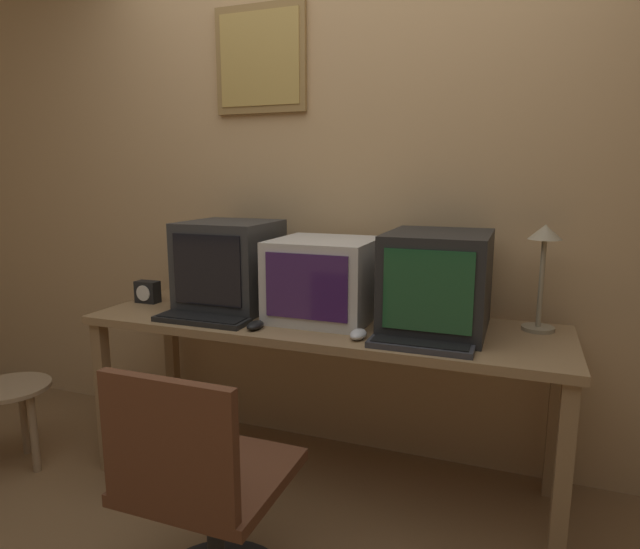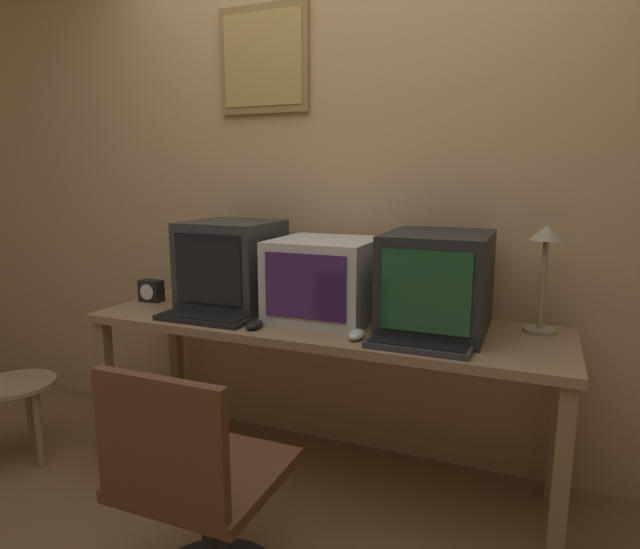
{
  "view_description": "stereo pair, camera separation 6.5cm",
  "coord_description": "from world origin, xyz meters",
  "px_view_note": "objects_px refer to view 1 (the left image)",
  "views": [
    {
      "loc": [
        0.79,
        -1.14,
        1.38
      ],
      "look_at": [
        0.0,
        0.94,
        0.96
      ],
      "focal_mm": 30.0,
      "sensor_mm": 36.0,
      "label": 1
    },
    {
      "loc": [
        0.85,
        -1.12,
        1.38
      ],
      "look_at": [
        0.0,
        0.94,
        0.96
      ],
      "focal_mm": 30.0,
      "sensor_mm": 36.0,
      "label": 2
    }
  ],
  "objects_px": {
    "desk_clock": "(147,292)",
    "desk_lamp": "(543,256)",
    "side_stool": "(11,403)",
    "monitor_left": "(230,265)",
    "monitor_right": "(437,281)",
    "office_chair": "(204,506)",
    "keyboard_main": "(202,319)",
    "monitor_center": "(325,279)",
    "mouse_near_keyboard": "(255,325)",
    "keyboard_side": "(421,344)",
    "mouse_far_corner": "(358,334)"
  },
  "relations": [
    {
      "from": "monitor_center",
      "to": "side_stool",
      "type": "distance_m",
      "value": 1.6
    },
    {
      "from": "monitor_right",
      "to": "mouse_far_corner",
      "type": "distance_m",
      "value": 0.4
    },
    {
      "from": "monitor_left",
      "to": "keyboard_main",
      "type": "relative_size",
      "value": 0.98
    },
    {
      "from": "side_stool",
      "to": "monitor_left",
      "type": "bearing_deg",
      "value": 27.07
    },
    {
      "from": "monitor_right",
      "to": "desk_clock",
      "type": "xyz_separation_m",
      "value": [
        -1.4,
        -0.04,
        -0.15
      ]
    },
    {
      "from": "side_stool",
      "to": "keyboard_side",
      "type": "bearing_deg",
      "value": 5.9
    },
    {
      "from": "keyboard_side",
      "to": "desk_clock",
      "type": "xyz_separation_m",
      "value": [
        -1.39,
        0.22,
        0.04
      ]
    },
    {
      "from": "monitor_left",
      "to": "desk_clock",
      "type": "height_order",
      "value": "monitor_left"
    },
    {
      "from": "desk_clock",
      "to": "desk_lamp",
      "type": "height_order",
      "value": "desk_lamp"
    },
    {
      "from": "desk_clock",
      "to": "keyboard_main",
      "type": "bearing_deg",
      "value": -25.61
    },
    {
      "from": "side_stool",
      "to": "desk_lamp",
      "type": "bearing_deg",
      "value": 14.26
    },
    {
      "from": "monitor_left",
      "to": "monitor_center",
      "type": "xyz_separation_m",
      "value": [
        0.49,
        -0.02,
        -0.03
      ]
    },
    {
      "from": "monitor_left",
      "to": "office_chair",
      "type": "relative_size",
      "value": 0.49
    },
    {
      "from": "monitor_left",
      "to": "monitor_right",
      "type": "distance_m",
      "value": 0.97
    },
    {
      "from": "keyboard_side",
      "to": "mouse_far_corner",
      "type": "relative_size",
      "value": 3.75
    },
    {
      "from": "desk_lamp",
      "to": "side_stool",
      "type": "height_order",
      "value": "desk_lamp"
    },
    {
      "from": "monitor_left",
      "to": "mouse_far_corner",
      "type": "distance_m",
      "value": 0.78
    },
    {
      "from": "mouse_near_keyboard",
      "to": "desk_clock",
      "type": "xyz_separation_m",
      "value": [
        -0.71,
        0.23,
        0.04
      ]
    },
    {
      "from": "monitor_right",
      "to": "office_chair",
      "type": "distance_m",
      "value": 1.19
    },
    {
      "from": "mouse_far_corner",
      "to": "keyboard_side",
      "type": "bearing_deg",
      "value": -3.33
    },
    {
      "from": "keyboard_side",
      "to": "desk_clock",
      "type": "relative_size",
      "value": 3.33
    },
    {
      "from": "monitor_center",
      "to": "keyboard_main",
      "type": "bearing_deg",
      "value": -151.7
    },
    {
      "from": "monitor_left",
      "to": "desk_clock",
      "type": "bearing_deg",
      "value": -172.14
    },
    {
      "from": "keyboard_main",
      "to": "mouse_far_corner",
      "type": "distance_m",
      "value": 0.7
    },
    {
      "from": "desk_lamp",
      "to": "keyboard_side",
      "type": "bearing_deg",
      "value": -136.31
    },
    {
      "from": "office_chair",
      "to": "side_stool",
      "type": "distance_m",
      "value": 1.39
    },
    {
      "from": "keyboard_side",
      "to": "side_stool",
      "type": "relative_size",
      "value": 0.93
    },
    {
      "from": "desk_clock",
      "to": "desk_lamp",
      "type": "bearing_deg",
      "value": 5.33
    },
    {
      "from": "monitor_center",
      "to": "keyboard_main",
      "type": "xyz_separation_m",
      "value": [
        -0.47,
        -0.25,
        -0.16
      ]
    },
    {
      "from": "monitor_right",
      "to": "office_chair",
      "type": "bearing_deg",
      "value": -123.03
    },
    {
      "from": "monitor_left",
      "to": "keyboard_main",
      "type": "distance_m",
      "value": 0.34
    },
    {
      "from": "monitor_left",
      "to": "desk_lamp",
      "type": "relative_size",
      "value": 0.95
    },
    {
      "from": "mouse_near_keyboard",
      "to": "side_stool",
      "type": "height_order",
      "value": "mouse_near_keyboard"
    },
    {
      "from": "desk_clock",
      "to": "monitor_center",
      "type": "bearing_deg",
      "value": 2.34
    },
    {
      "from": "keyboard_side",
      "to": "keyboard_main",
      "type": "bearing_deg",
      "value": 179.82
    },
    {
      "from": "keyboard_side",
      "to": "mouse_near_keyboard",
      "type": "xyz_separation_m",
      "value": [
        -0.68,
        -0.01,
        0.0
      ]
    },
    {
      "from": "monitor_right",
      "to": "mouse_far_corner",
      "type": "xyz_separation_m",
      "value": [
        -0.26,
        -0.24,
        -0.18
      ]
    },
    {
      "from": "keyboard_main",
      "to": "mouse_near_keyboard",
      "type": "xyz_separation_m",
      "value": [
        0.26,
        -0.01,
        0.0
      ]
    },
    {
      "from": "mouse_far_corner",
      "to": "monitor_right",
      "type": "bearing_deg",
      "value": 43.6
    },
    {
      "from": "keyboard_main",
      "to": "desk_clock",
      "type": "bearing_deg",
      "value": 154.39
    },
    {
      "from": "side_stool",
      "to": "monitor_center",
      "type": "bearing_deg",
      "value": 17.71
    },
    {
      "from": "monitor_left",
      "to": "desk_clock",
      "type": "xyz_separation_m",
      "value": [
        -0.44,
        -0.06,
        -0.15
      ]
    },
    {
      "from": "mouse_near_keyboard",
      "to": "desk_lamp",
      "type": "bearing_deg",
      "value": 20.05
    },
    {
      "from": "monitor_right",
      "to": "monitor_left",
      "type": "bearing_deg",
      "value": 178.76
    },
    {
      "from": "desk_clock",
      "to": "side_stool",
      "type": "distance_m",
      "value": 0.81
    },
    {
      "from": "monitor_right",
      "to": "side_stool",
      "type": "relative_size",
      "value": 1.17
    },
    {
      "from": "mouse_near_keyboard",
      "to": "desk_clock",
      "type": "distance_m",
      "value": 0.75
    },
    {
      "from": "mouse_near_keyboard",
      "to": "desk_lamp",
      "type": "height_order",
      "value": "desk_lamp"
    },
    {
      "from": "mouse_near_keyboard",
      "to": "keyboard_side",
      "type": "bearing_deg",
      "value": 0.69
    },
    {
      "from": "monitor_left",
      "to": "office_chair",
      "type": "height_order",
      "value": "monitor_left"
    }
  ]
}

